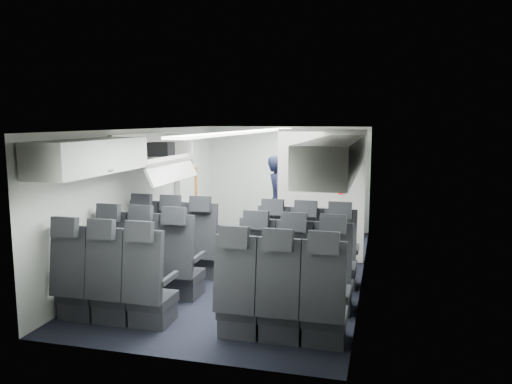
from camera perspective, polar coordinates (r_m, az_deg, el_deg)
The scene contains 14 objects.
cabin_shell at distance 7.54m, azimuth -0.76°, elevation -0.62°, with size 3.41×6.01×2.16m.
seat_row_front at distance 7.18m, azimuth -1.87°, elevation -6.94°, with size 3.33×0.56×1.24m.
seat_row_mid at distance 6.36m, azimuth -4.17°, elevation -8.99°, with size 3.33×0.56×1.24m.
seat_row_rear at distance 5.56m, azimuth -7.18°, elevation -11.61°, with size 3.33×0.56×1.24m.
overhead_bin_left_rear at distance 6.19m, azimuth -18.44°, elevation 3.89°, with size 0.53×1.80×0.40m.
overhead_bin_left_front_open at distance 7.74m, azimuth -11.65°, elevation 4.02°, with size 0.64×1.70×0.72m.
overhead_bin_right_rear at distance 5.23m, azimuth 8.35°, elevation 3.50°, with size 0.53×1.80×0.40m.
overhead_bin_right_front at distance 6.97m, azimuth 9.89°, elevation 4.63°, with size 0.53×1.70×0.40m.
bulkhead_partition at distance 8.14m, azimuth 7.41°, elevation -0.37°, with size 1.40×0.15×2.13m.
galley_unit at distance 10.05m, azimuth 8.57°, elevation 0.51°, with size 0.85×0.52×1.90m.
boarding_door at distance 9.54m, azimuth -7.84°, elevation 0.15°, with size 0.12×1.27×1.86m.
flight_attendant at distance 9.10m, azimuth 2.50°, elevation -0.99°, with size 0.60×0.40×1.65m, color black.
carry_on_bag at distance 7.95m, azimuth -10.84°, elevation 4.81°, with size 0.37×0.26×0.22m, color black.
papers at distance 8.98m, azimuth 3.63°, elevation 0.24°, with size 0.18×0.02×0.13m, color white.
Camera 1 is at (1.95, -7.19, 2.28)m, focal length 35.00 mm.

